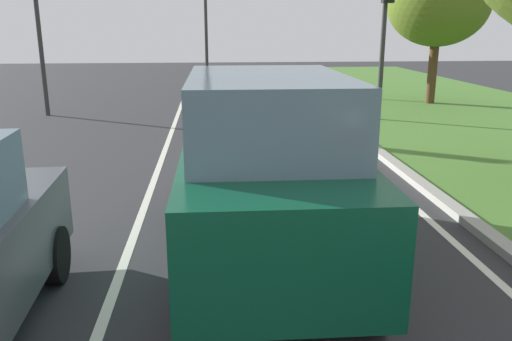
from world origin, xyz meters
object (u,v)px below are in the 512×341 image
at_px(car_suv_ahead, 266,170).
at_px(tree_roadside_far, 438,3).
at_px(traffic_light_overhead_left, 35,3).
at_px(traffic_light_far_median, 205,6).
at_px(traffic_light_near_right, 386,15).

distance_m(car_suv_ahead, tree_roadside_far, 14.66).
bearing_deg(traffic_light_overhead_left, tree_roadside_far, 5.75).
height_order(car_suv_ahead, traffic_light_overhead_left, traffic_light_overhead_left).
relative_size(traffic_light_far_median, tree_roadside_far, 1.06).
distance_m(traffic_light_near_right, tree_roadside_far, 4.41).
bearing_deg(traffic_light_overhead_left, traffic_light_near_right, -10.74).
xyz_separation_m(traffic_light_near_right, tree_roadside_far, (2.92, 3.27, 0.46)).
height_order(traffic_light_near_right, traffic_light_overhead_left, traffic_light_overhead_left).
height_order(traffic_light_near_right, tree_roadside_far, tree_roadside_far).
xyz_separation_m(car_suv_ahead, traffic_light_overhead_left, (-5.88, 11.17, 2.27)).
bearing_deg(traffic_light_near_right, traffic_light_overhead_left, 169.26).
relative_size(car_suv_ahead, tree_roadside_far, 0.90).
bearing_deg(traffic_light_near_right, tree_roadside_far, 48.22).
relative_size(car_suv_ahead, traffic_light_near_right, 0.99).
bearing_deg(tree_roadside_far, traffic_light_near_right, -131.78).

